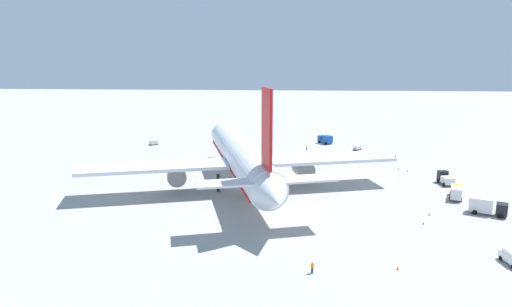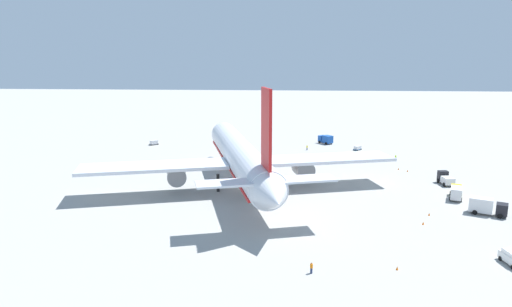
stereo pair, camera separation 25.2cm
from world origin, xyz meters
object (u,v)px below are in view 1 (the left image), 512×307
(service_truck_2, at_px, (325,139))
(service_truck_3, at_px, (487,206))
(ground_worker_0, at_px, (312,268))
(traffic_cone_4, at_px, (407,171))
(airliner, at_px, (241,157))
(service_truck_0, at_px, (445,178))
(ground_worker_2, at_px, (307,147))
(service_truck_1, at_px, (456,192))
(baggage_cart_1, at_px, (154,142))
(traffic_cone_0, at_px, (429,214))
(traffic_cone_2, at_px, (398,169))
(baggage_cart_0, at_px, (357,148))
(traffic_cone_3, at_px, (398,268))
(traffic_cone_1, at_px, (423,223))
(ground_worker_1, at_px, (395,157))

(service_truck_2, relative_size, service_truck_3, 0.79)
(ground_worker_0, xyz_separation_m, traffic_cone_4, (57.66, -27.52, -0.54))
(airliner, xyz_separation_m, service_truck_0, (6.51, -47.18, -5.82))
(ground_worker_2, bearing_deg, service_truck_1, -148.74)
(airliner, bearing_deg, baggage_cart_1, 35.63)
(traffic_cone_0, height_order, traffic_cone_2, same)
(baggage_cart_0, relative_size, ground_worker_0, 1.97)
(service_truck_0, bearing_deg, service_truck_3, -178.04)
(service_truck_3, bearing_deg, airliner, 73.67)
(service_truck_2, distance_m, baggage_cart_0, 13.75)
(service_truck_0, height_order, ground_worker_2, service_truck_0)
(service_truck_1, xyz_separation_m, baggage_cart_0, (49.15, 13.14, -0.74))
(service_truck_0, bearing_deg, traffic_cone_2, 30.14)
(baggage_cart_1, height_order, traffic_cone_0, baggage_cart_1)
(traffic_cone_0, relative_size, traffic_cone_2, 1.00)
(airliner, bearing_deg, baggage_cart_0, -36.10)
(airliner, height_order, ground_worker_2, airliner)
(service_truck_1, xyz_separation_m, ground_worker_0, (-35.50, 31.80, -0.68))
(service_truck_3, xyz_separation_m, traffic_cone_3, (-24.12, 21.98, -1.39))
(service_truck_3, xyz_separation_m, baggage_cart_0, (58.65, 15.34, -0.92))
(service_truck_0, bearing_deg, airliner, 97.86)
(traffic_cone_2, xyz_separation_m, traffic_cone_3, (-57.79, 13.65, 0.00))
(service_truck_0, bearing_deg, service_truck_1, 172.27)
(service_truck_1, bearing_deg, baggage_cart_0, 14.97)
(service_truck_2, xyz_separation_m, traffic_cone_0, (-70.11, -13.74, -1.32))
(service_truck_0, distance_m, traffic_cone_1, 29.57)
(traffic_cone_0, bearing_deg, baggage_cart_1, 48.36)
(ground_worker_2, distance_m, traffic_cone_4, 35.93)
(ground_worker_1, xyz_separation_m, ground_worker_2, (12.71, 24.81, 0.00))
(baggage_cart_0, xyz_separation_m, traffic_cone_3, (-82.77, 6.64, -0.47))
(service_truck_3, xyz_separation_m, baggage_cart_1, (62.49, 82.61, -0.83))
(service_truck_1, bearing_deg, service_truck_3, -166.97)
(ground_worker_0, relative_size, ground_worker_1, 0.99)
(traffic_cone_3, bearing_deg, traffic_cone_0, -26.04)
(traffic_cone_1, height_order, traffic_cone_3, same)
(service_truck_3, xyz_separation_m, ground_worker_0, (-26.00, 34.00, -0.85))
(baggage_cart_1, relative_size, traffic_cone_0, 5.59)
(ground_worker_1, relative_size, traffic_cone_0, 2.94)
(service_truck_2, relative_size, traffic_cone_4, 9.90)
(traffic_cone_3, bearing_deg, baggage_cart_0, -4.58)
(service_truck_1, xyz_separation_m, ground_worker_2, (48.06, 29.17, -0.67))
(service_truck_3, bearing_deg, service_truck_1, 13.03)
(traffic_cone_0, bearing_deg, service_truck_0, -24.88)
(airliner, xyz_separation_m, traffic_cone_1, (-20.21, -34.56, -6.90))
(service_truck_3, height_order, traffic_cone_2, service_truck_3)
(airliner, xyz_separation_m, service_truck_2, (54.76, -23.30, -5.58))
(traffic_cone_2, bearing_deg, baggage_cart_0, 15.68)
(service_truck_0, relative_size, traffic_cone_1, 9.27)
(ground_worker_2, bearing_deg, ground_worker_0, 178.20)
(baggage_cart_1, bearing_deg, service_truck_1, -123.38)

